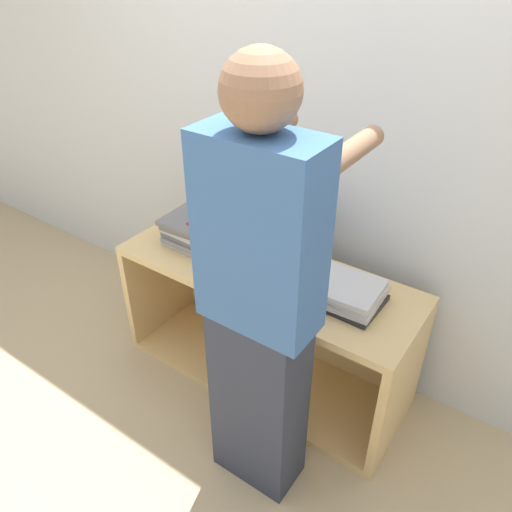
{
  "coord_description": "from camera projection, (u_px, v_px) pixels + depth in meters",
  "views": [
    {
      "loc": [
        1.02,
        -1.29,
        1.95
      ],
      "look_at": [
        0.0,
        0.18,
        0.78
      ],
      "focal_mm": 35.0,
      "sensor_mm": 36.0,
      "label": 1
    }
  ],
  "objects": [
    {
      "name": "person",
      "position": [
        261.0,
        309.0,
        1.7
      ],
      "size": [
        0.4,
        0.53,
        1.71
      ],
      "color": "#2D3342",
      "rests_on": "ground_plane"
    },
    {
      "name": "ground_plane",
      "position": [
        235.0,
        405.0,
        2.44
      ],
      "size": [
        12.0,
        12.0,
        0.0
      ],
      "primitive_type": "plane",
      "color": "tan"
    },
    {
      "name": "wall_back",
      "position": [
        312.0,
        132.0,
        2.21
      ],
      "size": [
        8.0,
        0.05,
        2.4
      ],
      "color": "silver",
      "rests_on": "ground_plane"
    },
    {
      "name": "laptop_stack_right",
      "position": [
        340.0,
        290.0,
        2.06
      ],
      "size": [
        0.35,
        0.26,
        0.1
      ],
      "color": "#232326",
      "rests_on": "cart"
    },
    {
      "name": "laptop_open",
      "position": [
        272.0,
        256.0,
        2.27
      ],
      "size": [
        0.34,
        0.33,
        0.24
      ],
      "color": "#333338",
      "rests_on": "cart"
    },
    {
      "name": "inventory_tag",
      "position": [
        193.0,
        224.0,
        2.31
      ],
      "size": [
        0.06,
        0.02,
        0.01
      ],
      "color": "red",
      "rests_on": "laptop_stack_left"
    },
    {
      "name": "laptop_stack_left",
      "position": [
        202.0,
        233.0,
        2.4
      ],
      "size": [
        0.36,
        0.26,
        0.14
      ],
      "color": "#B7B7BC",
      "rests_on": "cart"
    },
    {
      "name": "cart",
      "position": [
        272.0,
        318.0,
        2.48
      ],
      "size": [
        1.42,
        0.51,
        0.66
      ],
      "color": "tan",
      "rests_on": "ground_plane"
    }
  ]
}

